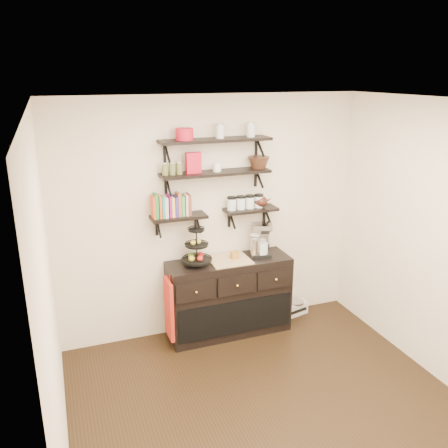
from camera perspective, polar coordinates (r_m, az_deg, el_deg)
floor at (r=4.55m, az=6.41°, el=-22.10°), size 3.50×3.50×0.00m
ceiling at (r=3.50m, az=7.97°, el=14.18°), size 3.50×3.50×0.02m
back_wall at (r=5.34m, az=-1.45°, el=0.81°), size 3.50×0.02×2.70m
left_wall at (r=3.46m, az=-20.10°, el=-10.19°), size 0.02×3.50×2.70m
shelf_top at (r=5.03m, az=-1.04°, el=10.04°), size 1.20×0.27×0.23m
shelf_mid at (r=5.09m, az=-1.02°, el=6.13°), size 1.20×0.27×0.23m
shelf_low_left at (r=5.10m, az=-5.50°, el=0.80°), size 0.60×0.25×0.23m
shelf_low_right at (r=5.36m, az=3.20°, el=1.71°), size 0.60×0.25×0.23m
cookbooks at (r=5.04m, az=-6.12°, el=2.22°), size 0.43×0.15×0.26m
glass_canisters at (r=5.31m, az=2.58°, el=2.54°), size 0.43×0.10×0.13m
sideboard at (r=5.51m, az=0.60°, el=-8.71°), size 1.40×0.50×0.92m
fruit_stand at (r=5.15m, az=-3.29°, el=-3.22°), size 0.33×0.33×0.48m
candle at (r=5.32m, az=1.27°, el=-3.75°), size 0.08×0.08×0.08m
coffee_maker at (r=5.42m, az=4.41°, el=-1.94°), size 0.25×0.25×0.39m
thermal_carafe at (r=5.38m, az=3.88°, el=-2.93°), size 0.11×0.11×0.22m
apron at (r=5.22m, az=-6.62°, el=-10.10°), size 0.04×0.29×0.67m
radio at (r=6.12m, az=8.61°, el=-9.90°), size 0.32×0.24×0.18m
recipe_box at (r=4.99m, az=-3.71°, el=7.36°), size 0.16×0.07×0.22m
walnut_bowl at (r=5.25m, az=4.19°, el=7.38°), size 0.24×0.24×0.13m
ramekins at (r=5.08m, az=-0.85°, el=6.87°), size 0.09×0.09×0.10m
teapot at (r=5.38m, az=4.45°, el=2.84°), size 0.20×0.15×0.15m
red_pot at (r=4.92m, az=-4.77°, el=10.72°), size 0.18×0.18×0.12m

